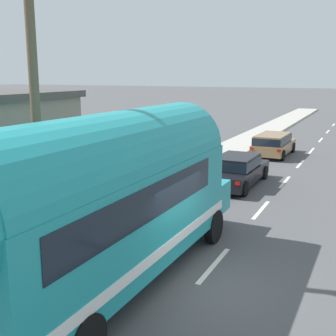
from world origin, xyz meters
The scene contains 7 objects.
ground_plane centered at (0.00, 0.00, 0.00)m, with size 300.00×300.00×0.00m, color #4C4C4F.
lane_markings centered at (-2.49, 12.50, 0.00)m, with size 3.66×80.00×0.01m.
sidewalk_slab centered at (-4.84, 10.00, 0.07)m, with size 2.63×90.00×0.15m, color #ADA89E.
utility_pole centered at (-4.11, -0.64, 4.42)m, with size 1.80×0.24×8.50m.
painted_bus centered at (-1.78, -1.42, 2.30)m, with size 2.69×10.94×4.12m.
car_lead centered at (-1.89, 9.66, 0.75)m, with size 1.96×4.84×1.37m.
car_second centered at (-1.93, 17.63, 0.79)m, with size 2.03×4.50×1.37m.
Camera 1 is at (3.47, -9.11, 4.96)m, focal length 46.92 mm.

